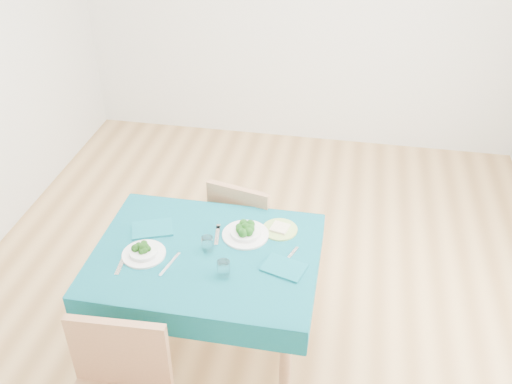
% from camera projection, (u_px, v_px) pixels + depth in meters
% --- Properties ---
extents(room_shell, '(4.02, 4.52, 2.73)m').
position_uv_depth(room_shell, '(256.00, 115.00, 3.04)').
color(room_shell, '#A17543').
rests_on(room_shell, ground).
extents(table, '(1.18, 0.90, 0.76)m').
position_uv_depth(table, '(209.00, 304.00, 3.23)').
color(table, '#084B58').
rests_on(table, ground).
extents(chair_far, '(0.49, 0.51, 1.00)m').
position_uv_depth(chair_far, '(250.00, 219.00, 3.69)').
color(chair_far, '#9C6C49').
rests_on(chair_far, ground).
extents(bowl_near, '(0.23, 0.23, 0.07)m').
position_uv_depth(bowl_near, '(143.00, 250.00, 2.98)').
color(bowl_near, white).
rests_on(bowl_near, table).
extents(bowl_far, '(0.26, 0.26, 0.08)m').
position_uv_depth(bowl_far, '(245.00, 230.00, 3.11)').
color(bowl_far, white).
rests_on(bowl_far, table).
extents(fork_near, '(0.04, 0.18, 0.00)m').
position_uv_depth(fork_near, '(121.00, 263.00, 2.94)').
color(fork_near, silver).
rests_on(fork_near, table).
extents(knife_near, '(0.06, 0.20, 0.00)m').
position_uv_depth(knife_near, '(170.00, 264.00, 2.94)').
color(knife_near, silver).
rests_on(knife_near, table).
extents(fork_far, '(0.05, 0.17, 0.00)m').
position_uv_depth(fork_far, '(217.00, 235.00, 3.14)').
color(fork_far, silver).
rests_on(fork_far, table).
extents(knife_far, '(0.10, 0.22, 0.00)m').
position_uv_depth(knife_far, '(287.00, 259.00, 2.97)').
color(knife_far, silver).
rests_on(knife_far, table).
extents(napkin_near, '(0.27, 0.23, 0.01)m').
position_uv_depth(napkin_near, '(152.00, 229.00, 3.17)').
color(napkin_near, '#0B5461').
rests_on(napkin_near, table).
extents(napkin_far, '(0.24, 0.20, 0.01)m').
position_uv_depth(napkin_far, '(284.00, 268.00, 2.91)').
color(napkin_far, '#0B5461').
rests_on(napkin_far, table).
extents(tumbler_center, '(0.06, 0.06, 0.08)m').
position_uv_depth(tumbler_center, '(207.00, 244.00, 3.02)').
color(tumbler_center, white).
rests_on(tumbler_center, table).
extents(tumbler_side, '(0.07, 0.07, 0.09)m').
position_uv_depth(tumbler_side, '(224.00, 269.00, 2.85)').
color(tumbler_side, white).
rests_on(tumbler_side, table).
extents(side_plate, '(0.20, 0.20, 0.01)m').
position_uv_depth(side_plate, '(280.00, 229.00, 3.17)').
color(side_plate, '#9CC15E').
rests_on(side_plate, table).
extents(bread_slice, '(0.11, 0.11, 0.01)m').
position_uv_depth(bread_slice, '(280.00, 228.00, 3.17)').
color(bread_slice, beige).
rests_on(bread_slice, side_plate).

